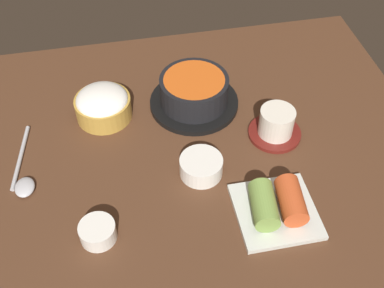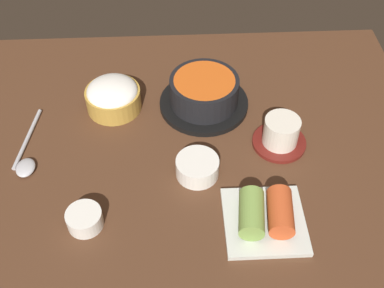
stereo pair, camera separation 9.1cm
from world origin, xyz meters
TOP-DOWN VIEW (x-y plane):
  - dining_table at (0.00, 0.00)cm, footprint 100.00×76.00cm
  - stone_pot at (5.21, 11.88)cm, footprint 18.95×18.95cm
  - rice_bowl at (-13.91, 12.19)cm, footprint 11.55×11.55cm
  - tea_cup_with_saucer at (19.44, -0.06)cm, footprint 10.67×10.67cm
  - banchan_cup_center at (2.77, -6.85)cm, footprint 8.08×8.08cm
  - kimchi_plate at (13.71, -18.33)cm, footprint 13.97×13.97cm
  - side_bowl_near at (-17.08, -17.16)cm, footprint 6.20×6.20cm
  - spoon at (-30.01, -1.85)cm, footprint 4.52×18.29cm

SIDE VIEW (x-z plane):
  - dining_table at x=0.00cm, z-range 0.00..2.00cm
  - spoon at x=-30.01cm, z-range 1.94..3.29cm
  - side_bowl_near at x=-17.08cm, z-range 2.12..5.36cm
  - banchan_cup_center at x=2.77cm, z-range 2.13..5.78cm
  - kimchi_plate at x=13.71cm, z-range 1.48..6.84cm
  - tea_cup_with_saucer at x=19.44cm, z-range 1.72..8.10cm
  - rice_bowl at x=-13.91cm, z-range 1.97..8.58cm
  - stone_pot at x=5.21cm, z-range 1.88..8.93cm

